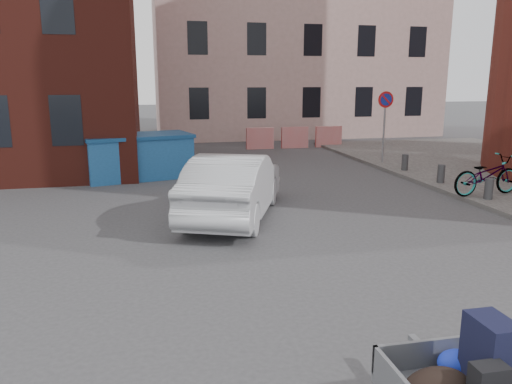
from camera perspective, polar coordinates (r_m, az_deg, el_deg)
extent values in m
plane|color=#38383A|center=(8.79, 6.43, -8.60)|extent=(120.00, 120.00, 0.00)
cube|color=tan|center=(31.22, 4.11, 19.70)|extent=(16.00, 8.00, 14.00)
cylinder|color=gray|center=(19.39, 14.42, 7.09)|extent=(0.07, 0.07, 2.60)
cylinder|color=red|center=(19.31, 14.62, 10.19)|extent=(0.60, 0.03, 0.60)
cylinder|color=navy|center=(19.29, 14.65, 10.19)|extent=(0.44, 0.03, 0.44)
cylinder|color=#3A3A3D|center=(14.41, 25.06, 0.34)|extent=(0.22, 0.22, 0.55)
cylinder|color=#3A3A3D|center=(16.17, 20.39, 1.97)|extent=(0.22, 0.22, 0.55)
cylinder|color=#3A3A3D|center=(18.03, 16.65, 3.28)|extent=(0.22, 0.22, 0.55)
cube|color=red|center=(23.48, 0.47, 6.15)|extent=(1.30, 0.18, 1.00)
cube|color=red|center=(23.91, 4.47, 6.23)|extent=(1.30, 0.18, 1.00)
cube|color=red|center=(24.46, 8.31, 6.28)|extent=(1.30, 0.18, 1.00)
cube|color=slate|center=(5.37, 21.32, -16.52)|extent=(1.60, 0.05, 0.28)
cube|color=slate|center=(5.75, 19.04, -16.99)|extent=(0.09, 0.70, 0.06)
cube|color=#161834|center=(4.96, 25.16, -16.67)|extent=(0.30, 0.45, 0.70)
ellipsoid|color=#1A30C6|center=(5.22, 21.94, -17.69)|extent=(0.36, 0.30, 0.24)
cube|color=#2260A3|center=(16.92, -13.32, 3.81)|extent=(3.63, 2.42, 1.33)
cube|color=navy|center=(16.83, -13.45, 6.24)|extent=(3.77, 2.55, 0.11)
imported|color=#B6B8BE|center=(11.71, -2.55, 0.75)|extent=(3.22, 4.88, 1.52)
imported|color=black|center=(14.86, 24.88, 1.76)|extent=(2.14, 0.92, 1.09)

